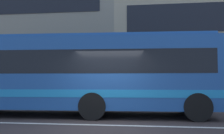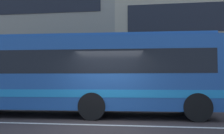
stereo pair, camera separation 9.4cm
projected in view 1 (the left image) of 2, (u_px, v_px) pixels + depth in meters
name	position (u px, v px, depth m)	size (l,w,h in m)	color
ground_plane	(105.00, 125.00, 7.91)	(160.00, 160.00, 0.00)	#3A302E
lane_centre_line	(105.00, 125.00, 7.91)	(60.00, 0.16, 0.01)	silver
transit_bus	(81.00, 72.00, 10.17)	(10.86, 2.97, 3.21)	#1E498D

